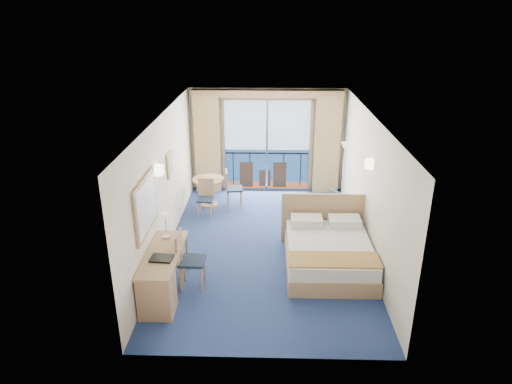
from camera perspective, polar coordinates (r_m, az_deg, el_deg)
name	(u,v)px	position (r m, az deg, el deg)	size (l,w,h in m)	color
floor	(265,246)	(9.49, 1.20, -6.72)	(6.50, 6.50, 0.00)	navy
room_walls	(266,164)	(8.77, 1.29, 3.50)	(4.04, 6.54, 2.72)	white
balcony_door	(267,148)	(12.03, 1.34, 5.52)	(2.36, 0.03, 2.52)	navy
curtain_left	(207,144)	(11.96, -6.10, 5.96)	(0.65, 0.22, 2.55)	tan
curtain_right	(327,145)	(11.95, 8.87, 5.80)	(0.65, 0.22, 2.55)	tan
pelmet	(267,94)	(11.59, 1.44, 12.18)	(3.80, 0.25, 0.18)	#A18557
mirror	(146,205)	(7.72, -13.61, -1.62)	(0.05, 1.25, 0.95)	#A18557
wall_print	(170,165)	(9.47, -10.73, 3.40)	(0.04, 0.42, 0.52)	#A18557
sconce_left	(159,170)	(8.42, -12.08, 2.71)	(0.18, 0.18, 0.18)	beige
sconce_right	(370,164)	(8.82, 14.02, 3.42)	(0.18, 0.18, 0.18)	beige
bed	(328,251)	(8.77, 9.02, -7.35)	(1.73, 2.06, 1.09)	#A18557
nightstand	(346,217)	(10.21, 11.16, -3.14)	(0.45, 0.43, 0.59)	tan
phone	(349,204)	(10.05, 11.60, -1.47)	(0.19, 0.15, 0.09)	silver
armchair	(329,207)	(10.62, 9.17, -1.87)	(0.66, 0.68, 0.62)	#434951
floor_lamp	(344,158)	(11.20, 10.95, 4.17)	(0.22, 0.22, 1.59)	silver
desk	(158,286)	(7.63, -12.11, -11.37)	(0.57, 1.65, 0.78)	#A18557
desk_chair	(187,256)	(8.04, -8.67, -7.96)	(0.46, 0.45, 1.03)	#1B2941
folder	(162,258)	(7.64, -11.72, -8.11)	(0.35, 0.27, 0.03)	black
desk_lamp	(165,220)	(8.13, -11.28, -3.49)	(0.12, 0.12, 0.47)	silver
round_table	(209,185)	(11.24, -5.95, 0.87)	(0.77, 0.77, 0.69)	#A18557
table_chair_a	(231,186)	(11.17, -3.14, 0.76)	(0.45, 0.44, 0.92)	#1B2941
table_chair_b	(206,195)	(10.73, -6.31, -0.39)	(0.40, 0.40, 0.88)	#1B2941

